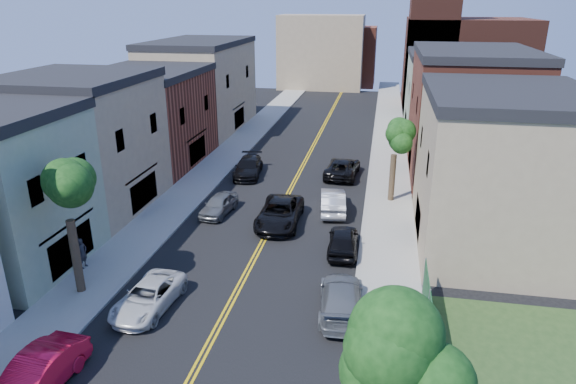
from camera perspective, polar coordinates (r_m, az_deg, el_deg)
The scene contains 28 objects.
sidewalk_left at distance 50.86m, azimuth -6.73°, elevation 4.35°, with size 3.20×100.00×0.15m, color gray.
sidewalk_right at distance 48.67m, azimuth 11.38°, elevation 3.33°, with size 3.20×100.00×0.15m, color gray.
curb_left at distance 50.38m, azimuth -4.82°, elevation 4.26°, with size 0.30×100.00×0.15m, color gray.
curb_right at distance 48.67m, azimuth 9.32°, elevation 3.46°, with size 0.30×100.00×0.15m, color gray.
bldg_left_tan_near at distance 39.07m, azimuth -22.18°, elevation 4.68°, with size 9.00×10.00×9.00m, color #998466.
bldg_left_brick at distance 48.49m, azimuth -15.29°, elevation 7.75°, with size 9.00×12.00×8.00m, color brown.
bldg_left_tan_far at distance 61.03m, azimuth -9.72°, elevation 11.43°, with size 9.00×16.00×9.50m, color #998466.
bldg_right_tan at distance 32.85m, azimuth 22.63°, elevation 1.78°, with size 9.00×12.00×9.00m, color #998466.
bldg_right_brick at distance 46.06m, azimuth 19.48°, elevation 7.92°, with size 9.00×14.00×10.00m, color brown.
bldg_right_palegrn at distance 59.83m, azimuth 17.58°, elevation 10.11°, with size 9.00×12.00×8.50m, color gray.
church at distance 74.56m, azimuth 18.45°, elevation 14.27°, with size 16.20×14.20×22.60m.
backdrop_left at distance 89.60m, azimuth 3.74°, elevation 15.35°, with size 14.00×8.00×12.00m, color #998466.
backdrop_center at distance 93.27m, azimuth 6.56°, elevation 14.85°, with size 10.00×8.00×10.00m, color brown.
fence_right at distance 20.92m, azimuth 16.29°, elevation -19.26°, with size 0.04×15.00×1.90m, color #143F1E.
tree_left_mid at distance 26.44m, azimuth -23.91°, elevation 2.00°, with size 5.20×5.20×9.29m.
tree_right_corner at distance 12.68m, azimuth 13.97°, elevation -13.18°, with size 5.80×5.80×10.35m.
tree_right_far at distance 37.55m, azimuth 12.03°, elevation 7.15°, with size 4.40×4.40×8.03m.
red_sedan at distance 22.83m, azimuth -26.37°, elevation -17.99°, with size 1.66×4.76×1.57m, color red.
white_pickup at distance 26.32m, azimuth -15.35°, elevation -11.23°, with size 2.21×4.78×1.33m, color silver.
grey_car_left at distance 36.37m, azimuth -7.76°, elevation -1.41°, with size 1.64×4.07×1.39m, color #53565A.
black_car_left at distance 44.08m, azimuth -4.46°, elevation 2.79°, with size 2.13×5.24×1.52m, color black.
grey_car_right at distance 25.27m, azimuth 5.98°, elevation -11.74°, with size 2.09×5.15×1.50m, color slate.
black_car_right at distance 30.85m, azimuth 6.19°, elevation -5.40°, with size 1.77×4.40×1.50m, color black.
silver_car_right at distance 36.52m, azimuth 5.04°, elevation -1.01°, with size 1.69×4.86×1.60m, color #B6B8BF.
dark_car_right_far at distance 44.05m, azimuth 6.11°, elevation 2.74°, with size 2.57×5.57×1.55m, color black.
black_suv_lane at distance 34.33m, azimuth -0.94°, elevation -2.36°, with size 2.70×5.86×1.63m, color black.
pedestrian_left at distance 30.81m, azimuth -22.01°, elevation -6.36°, with size 0.64×0.42×1.76m, color #25252C.
pedestrian_right at distance 23.20m, azimuth 12.04°, elevation -14.61°, with size 0.85×0.66×1.74m, color #AB1F1A.
Camera 1 is at (6.87, -6.55, 14.25)m, focal length 31.77 mm.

